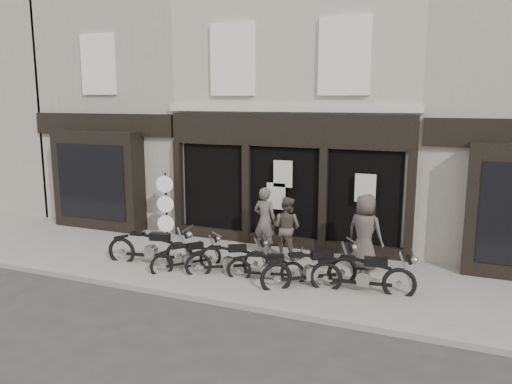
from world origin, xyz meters
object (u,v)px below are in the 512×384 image
at_px(advert_sign_post, 166,209).
at_px(motorcycle_4, 311,272).
at_px(motorcycle_2, 228,262).
at_px(man_right, 365,232).
at_px(motorcycle_5, 363,278).
at_px(motorcycle_0, 151,251).
at_px(man_centre, 287,227).
at_px(man_left, 265,221).
at_px(motorcycle_3, 267,270).
at_px(motorcycle_1, 188,259).

bearing_deg(advert_sign_post, motorcycle_4, -39.62).
bearing_deg(motorcycle_2, man_right, -2.72).
height_order(motorcycle_5, advert_sign_post, advert_sign_post).
height_order(motorcycle_0, man_centre, man_centre).
relative_size(motorcycle_2, man_right, 0.98).
height_order(man_left, man_right, man_right).
height_order(motorcycle_0, motorcycle_4, motorcycle_0).
relative_size(motorcycle_2, motorcycle_3, 1.00).
distance_m(motorcycle_0, motorcycle_3, 3.18).
bearing_deg(motorcycle_4, motorcycle_3, 143.80).
bearing_deg(motorcycle_5, man_right, 92.24).
bearing_deg(motorcycle_2, motorcycle_0, 152.85).
relative_size(motorcycle_5, man_left, 1.24).
distance_m(motorcycle_4, man_centre, 2.16).
bearing_deg(motorcycle_5, motorcycle_4, 176.52).
relative_size(motorcycle_1, motorcycle_2, 0.87).
height_order(motorcycle_2, man_left, man_left).
bearing_deg(motorcycle_2, man_left, 50.54).
xyz_separation_m(motorcycle_0, man_left, (2.42, 1.87, 0.60)).
bearing_deg(motorcycle_2, motorcycle_1, 154.89).
xyz_separation_m(motorcycle_5, man_left, (-3.00, 1.70, 0.61)).
distance_m(motorcycle_1, motorcycle_4, 3.19).
xyz_separation_m(motorcycle_0, motorcycle_4, (4.25, 0.08, -0.01)).
distance_m(motorcycle_2, motorcycle_5, 3.28).
bearing_deg(motorcycle_4, man_centre, 87.43).
distance_m(man_centre, man_right, 2.09).
distance_m(man_left, advert_sign_post, 3.33).
relative_size(motorcycle_0, man_left, 1.27).
distance_m(motorcycle_5, man_left, 3.50).
bearing_deg(motorcycle_3, motorcycle_4, -11.04).
xyz_separation_m(motorcycle_5, man_centre, (-2.36, 1.64, 0.51)).
bearing_deg(advert_sign_post, man_left, -22.46).
bearing_deg(motorcycle_2, advert_sign_post, 116.13).
height_order(motorcycle_0, motorcycle_1, motorcycle_0).
xyz_separation_m(motorcycle_2, man_right, (3.00, 1.58, 0.68)).
height_order(motorcycle_3, motorcycle_5, motorcycle_5).
height_order(motorcycle_1, advert_sign_post, advert_sign_post).
relative_size(motorcycle_4, advert_sign_post, 0.93).
relative_size(motorcycle_1, motorcycle_5, 0.70).
bearing_deg(motorcycle_5, advert_sign_post, 154.77).
relative_size(motorcycle_3, motorcycle_4, 0.93).
relative_size(motorcycle_1, advert_sign_post, 0.75).
distance_m(motorcycle_3, man_right, 2.66).
distance_m(motorcycle_2, man_left, 1.88).
relative_size(motorcycle_0, man_centre, 1.43).
xyz_separation_m(motorcycle_5, advert_sign_post, (-6.32, 1.96, 0.60)).
distance_m(motorcycle_3, motorcycle_5, 2.24).
relative_size(motorcycle_1, man_left, 0.86).
bearing_deg(motorcycle_3, motorcycle_1, 168.93).
height_order(motorcycle_2, motorcycle_5, motorcycle_5).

